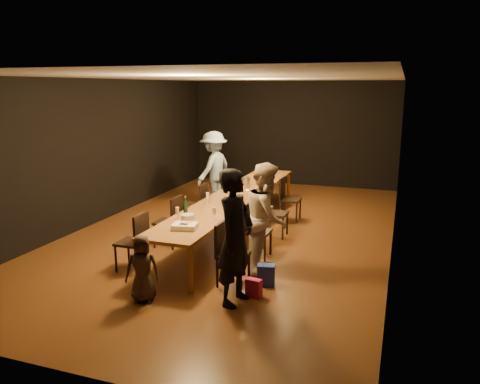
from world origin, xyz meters
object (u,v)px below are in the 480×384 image
(chair_left_1, at_px, (168,221))
(man_blue, at_px, (214,168))
(chair_right_2, at_px, (276,213))
(champagne_bottle, at_px, (185,204))
(child, at_px, (142,268))
(woman_birthday, at_px, (235,237))
(table, at_px, (235,198))
(chair_left_2, at_px, (195,206))
(chair_left_3, at_px, (217,193))
(plate_stack, at_px, (188,218))
(birthday_cake, at_px, (185,226))
(chair_left_0, at_px, (131,242))
(chair_right_1, at_px, (258,231))
(woman_tan, at_px, (267,218))
(chair_right_0, at_px, (233,254))
(ice_bucket, at_px, (246,182))
(chair_right_3, at_px, (290,199))

(chair_left_1, relative_size, man_blue, 0.52)
(chair_right_2, bearing_deg, champagne_bottle, -37.39)
(chair_right_2, distance_m, child, 3.45)
(woman_birthday, distance_m, champagne_bottle, 1.98)
(table, height_order, chair_left_2, chair_left_2)
(chair_left_3, height_order, plate_stack, chair_left_3)
(birthday_cake, xyz_separation_m, plate_stack, (-0.13, 0.37, 0.02))
(chair_left_0, height_order, plate_stack, chair_left_0)
(table, height_order, chair_right_2, chair_right_2)
(man_blue, bearing_deg, woman_birthday, 37.52)
(chair_right_1, height_order, woman_tan, woman_tan)
(chair_right_0, height_order, chair_left_2, same)
(table, bearing_deg, ice_bucket, 92.98)
(birthday_cake, distance_m, ice_bucket, 3.17)
(chair_left_0, bearing_deg, child, -140.89)
(birthday_cake, xyz_separation_m, ice_bucket, (-0.10, 3.17, 0.06))
(chair_left_3, xyz_separation_m, man_blue, (-0.40, 0.76, 0.43))
(chair_right_0, relative_size, chair_left_2, 1.00)
(birthday_cake, distance_m, champagne_bottle, 0.90)
(chair_right_2, height_order, woman_birthday, woman_birthday)
(plate_stack, bearing_deg, chair_right_1, 40.30)
(man_blue, bearing_deg, chair_left_0, 17.33)
(chair_right_2, relative_size, champagne_bottle, 3.05)
(chair_left_3, bearing_deg, birthday_cake, -165.65)
(chair_right_1, bearing_deg, chair_left_3, -144.69)
(champagne_bottle, bearing_deg, woman_tan, -7.07)
(chair_left_3, distance_m, ice_bucket, 0.97)
(champagne_bottle, bearing_deg, chair_left_2, 109.04)
(chair_right_1, relative_size, man_blue, 0.52)
(chair_right_3, bearing_deg, plate_stack, -16.13)
(table, relative_size, woman_tan, 3.49)
(chair_right_3, distance_m, woman_tan, 2.96)
(man_blue, xyz_separation_m, ice_bucket, (1.20, -1.13, -0.04))
(chair_right_3, distance_m, chair_left_0, 3.98)
(chair_left_2, xyz_separation_m, champagne_bottle, (0.53, -1.53, 0.44))
(chair_right_0, height_order, man_blue, man_blue)
(chair_left_2, bearing_deg, chair_left_3, 0.00)
(child, bearing_deg, chair_left_3, 77.98)
(woman_tan, height_order, ice_bucket, woman_tan)
(chair_right_0, height_order, child, chair_right_0)
(chair_right_2, relative_size, chair_left_1, 1.00)
(chair_right_0, relative_size, chair_left_0, 1.00)
(child, bearing_deg, plate_stack, 66.85)
(chair_right_2, bearing_deg, child, -16.21)
(chair_right_0, relative_size, champagne_bottle, 3.05)
(table, xyz_separation_m, chair_right_0, (0.85, -2.40, -0.24))
(chair_right_1, xyz_separation_m, champagne_bottle, (-1.17, -0.33, 0.44))
(woman_birthday, bearing_deg, chair_right_0, 30.77)
(chair_right_3, relative_size, chair_left_0, 1.00)
(man_blue, distance_m, champagne_bottle, 3.61)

